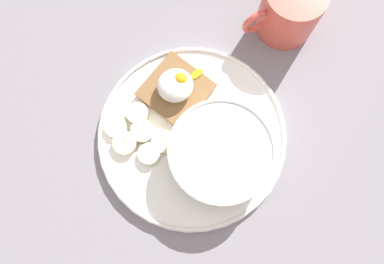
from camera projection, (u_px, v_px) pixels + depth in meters
ground_plane at (192, 138)px, 58.76cm from camera, size 120.00×120.00×2.00cm
plate at (192, 135)px, 57.01cm from camera, size 28.80×28.80×1.60cm
oatmeal_bowl at (220, 154)px, 53.27cm from camera, size 15.02×15.02×5.70cm
toast_slice at (176, 90)px, 57.64cm from camera, size 11.78×11.78×1.32cm
poached_egg at (176, 85)px, 55.51cm from camera, size 7.98×5.26×3.50cm
banana_slice_front at (142, 131)px, 56.14cm from camera, size 5.04×5.04×1.79cm
banana_slice_left at (116, 127)px, 56.52cm from camera, size 4.85×4.84×1.23cm
banana_slice_back at (164, 142)px, 55.97cm from camera, size 4.31×4.34×1.26cm
banana_slice_right at (125, 143)px, 55.79cm from camera, size 4.82×4.76×1.65cm
banana_slice_inner at (149, 154)px, 55.54cm from camera, size 4.39×4.45×1.42cm
banana_slice_outer at (137, 114)px, 56.82cm from camera, size 4.27×4.22×1.53cm
coffee_mug at (289, 9)px, 57.43cm from camera, size 12.89×9.36×9.23cm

